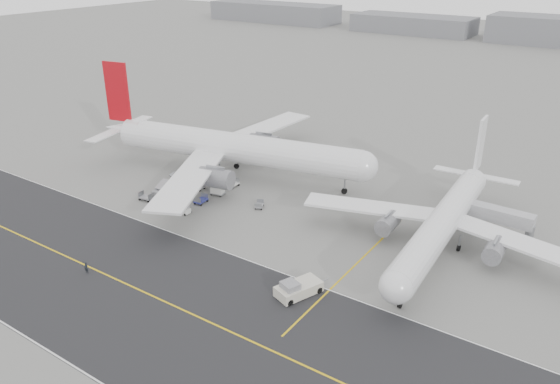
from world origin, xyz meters
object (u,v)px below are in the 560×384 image
Objects in this scene: airliner_a at (229,147)px; jet_bridge at (494,215)px; airliner_b at (444,221)px; ground_crew_a at (86,268)px; pushback_tug at (298,289)px.

airliner_a is 56.13m from jet_bridge.
ground_crew_a is (-43.33, -38.96, -4.06)m from airliner_b.
airliner_b is at bearing 84.26° from pushback_tug.
jet_bridge is at bearing 82.58° from pushback_tug.
pushback_tug is at bearing -119.25° from airliner_b.
airliner_a is 50.28m from airliner_b.
airliner_b is 58.41m from ground_crew_a.
airliner_b is 3.45× the size of jet_bridge.
jet_bridge is (55.92, 3.98, -2.79)m from airliner_a.
airliner_a is at bearing 171.33° from airliner_b.
airliner_b is 11.07m from jet_bridge.
pushback_tug is 0.62× the size of jet_bridge.
pushback_tug reaches higher than ground_crew_a.
pushback_tug is at bearing -116.58° from jet_bridge.
airliner_a is 1.32× the size of airliner_b.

